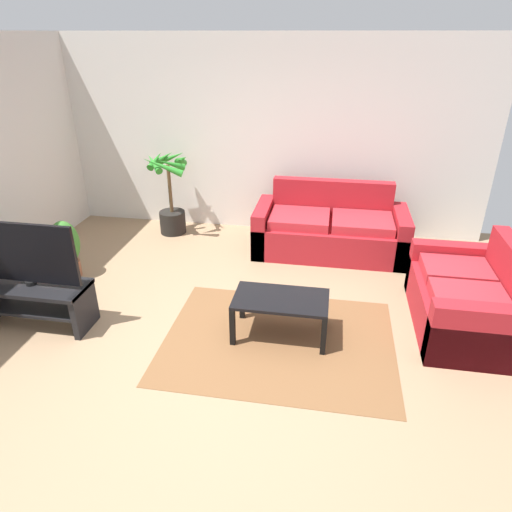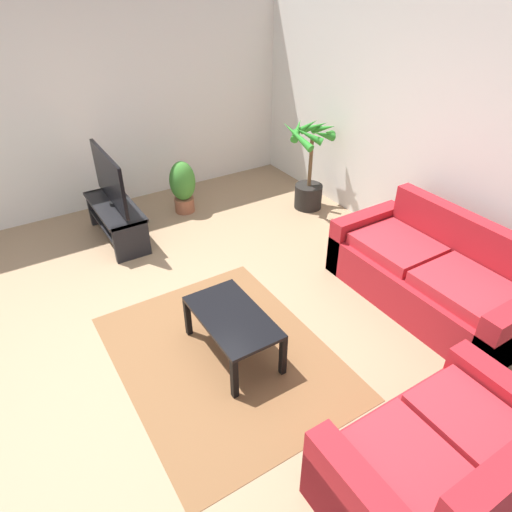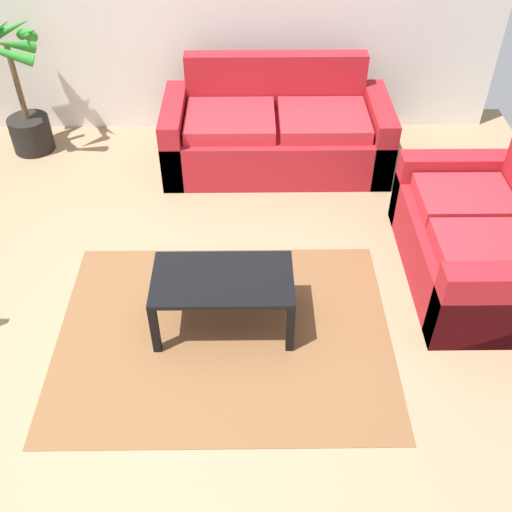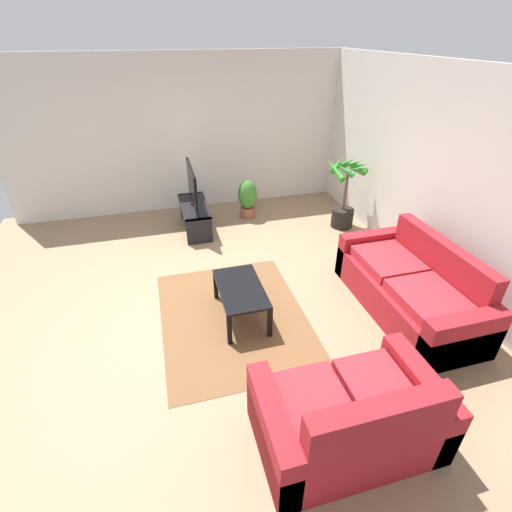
# 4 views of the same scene
# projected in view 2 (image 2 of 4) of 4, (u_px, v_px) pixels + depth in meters

# --- Properties ---
(ground_plane) EXTENTS (6.60, 6.60, 0.00)m
(ground_plane) POSITION_uv_depth(u_px,v_px,m) (182.00, 332.00, 4.26)
(ground_plane) COLOR #937556
(wall_back) EXTENTS (6.00, 0.06, 2.70)m
(wall_back) POSITION_uv_depth(u_px,v_px,m) (430.00, 134.00, 4.84)
(wall_back) COLOR silver
(wall_back) RESTS_ON ground
(wall_left) EXTENTS (0.06, 6.00, 2.70)m
(wall_left) POSITION_uv_depth(u_px,v_px,m) (71.00, 109.00, 5.64)
(wall_left) COLOR silver
(wall_left) RESTS_ON ground
(couch_main) EXTENTS (1.98, 0.90, 0.90)m
(couch_main) POSITION_uv_depth(u_px,v_px,m) (431.00, 277.00, 4.47)
(couch_main) COLOR maroon
(couch_main) RESTS_ON ground
(couch_loveseat) EXTENTS (0.90, 1.46, 0.90)m
(couch_loveseat) POSITION_uv_depth(u_px,v_px,m) (443.00, 468.00, 2.82)
(couch_loveseat) COLOR maroon
(couch_loveseat) RESTS_ON ground
(tv_stand) EXTENTS (1.10, 0.45, 0.46)m
(tv_stand) POSITION_uv_depth(u_px,v_px,m) (116.00, 217.00, 5.51)
(tv_stand) COLOR black
(tv_stand) RESTS_ON ground
(tv) EXTENTS (1.08, 0.10, 0.65)m
(tv) POSITION_uv_depth(u_px,v_px,m) (109.00, 178.00, 5.23)
(tv) COLOR black
(tv) RESTS_ON tv_stand
(coffee_table) EXTENTS (0.90, 0.51, 0.42)m
(coffee_table) POSITION_uv_depth(u_px,v_px,m) (232.00, 321.00, 3.85)
(coffee_table) COLOR black
(coffee_table) RESTS_ON ground
(area_rug) EXTENTS (2.20, 1.70, 0.01)m
(area_rug) POSITION_uv_depth(u_px,v_px,m) (224.00, 356.00, 4.00)
(area_rug) COLOR brown
(area_rug) RESTS_ON ground
(potted_palm) EXTENTS (0.66, 0.68, 1.22)m
(potted_palm) POSITION_uv_depth(u_px,v_px,m) (310.00, 171.00, 6.08)
(potted_palm) COLOR black
(potted_palm) RESTS_ON ground
(potted_plant_small) EXTENTS (0.34, 0.34, 0.71)m
(potted_plant_small) POSITION_uv_depth(u_px,v_px,m) (183.00, 185.00, 6.07)
(potted_plant_small) COLOR brown
(potted_plant_small) RESTS_ON ground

